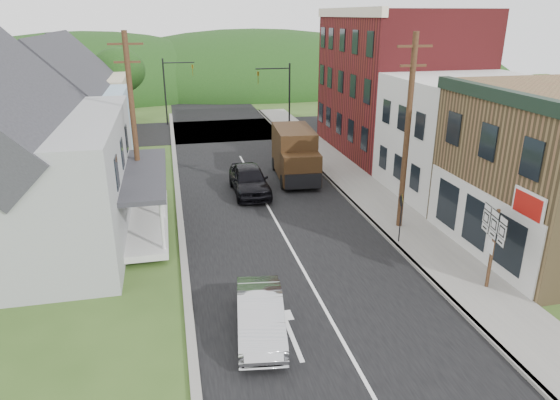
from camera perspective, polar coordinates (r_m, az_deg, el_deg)
ground at (r=19.93m, az=2.96°, el=-8.57°), size 120.00×120.00×0.00m
road at (r=28.86m, az=-2.30°, el=0.87°), size 9.00×90.00×0.02m
cross_road at (r=45.08m, az=-6.26°, el=7.94°), size 60.00×9.00×0.02m
sidewalk_right at (r=28.63m, az=10.13°, el=0.55°), size 2.80×55.00×0.15m
curb_right at (r=28.15m, az=7.59°, el=0.35°), size 0.20×55.00×0.15m
curb_left at (r=26.56m, az=-11.43°, el=-1.17°), size 0.30×55.00×0.12m
storefront_white at (r=29.81m, az=20.59°, el=6.72°), size 8.00×7.00×6.50m
storefront_red at (r=37.70m, az=13.12°, el=12.82°), size 8.00×12.00×10.00m
house_blue at (r=34.85m, az=-22.95°, el=8.99°), size 7.14×8.16×7.28m
house_cream at (r=43.70m, az=-21.73°, el=11.18°), size 7.14×8.16×7.28m
utility_pole_right at (r=23.32m, az=14.33°, el=7.42°), size 1.60×0.26×9.00m
utility_pole_left at (r=25.33m, az=-16.38°, el=8.23°), size 1.60×0.26×9.00m
traffic_signal_right at (r=41.70m, az=0.14°, el=12.30°), size 2.87×0.20×6.00m
traffic_signal_left at (r=47.64m, az=-12.21°, el=12.87°), size 2.87×0.20×6.00m
tree_left_d at (r=49.18m, az=-17.98°, el=13.91°), size 4.80×4.80×6.94m
forested_ridge at (r=72.58m, az=-8.90°, el=12.54°), size 90.00×30.00×16.00m
silver_sedan at (r=16.25m, az=-2.26°, el=-13.09°), size 1.96×4.28×1.36m
dark_sedan at (r=28.47m, az=-3.53°, el=2.32°), size 1.99×4.86×1.65m
delivery_van at (r=30.91m, az=1.73°, el=5.25°), size 2.66×5.69×3.10m
route_sign_cluster at (r=19.49m, az=23.18°, el=-3.96°), size 0.36×1.75×3.09m
warning_sign at (r=22.41m, az=13.64°, el=-1.23°), size 0.16×0.62×2.27m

